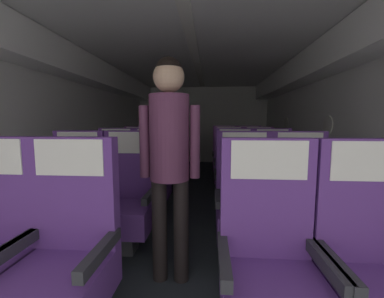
# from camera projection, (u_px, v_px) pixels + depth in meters

# --- Properties ---
(ground) EXTENTS (3.89, 7.70, 0.02)m
(ground) POSITION_uv_depth(u_px,v_px,m) (194.00, 204.00, 3.55)
(ground) COLOR #23282D
(fuselage_shell) EXTENTS (3.77, 7.35, 2.20)m
(fuselage_shell) POSITION_uv_depth(u_px,v_px,m) (195.00, 93.00, 3.65)
(fuselage_shell) COLOR silver
(fuselage_shell) RESTS_ON ground
(seat_a_left_aisle) EXTENTS (0.51, 0.51, 1.09)m
(seat_a_left_aisle) POSITION_uv_depth(u_px,v_px,m) (64.00, 257.00, 1.30)
(seat_a_left_aisle) COLOR #38383D
(seat_a_left_aisle) RESTS_ON ground
(seat_a_right_aisle) EXTENTS (0.51, 0.51, 1.09)m
(seat_a_right_aisle) POSITION_uv_depth(u_px,v_px,m) (375.00, 272.00, 1.18)
(seat_a_right_aisle) COLOR #38383D
(seat_a_right_aisle) RESTS_ON ground
(seat_a_right_window) EXTENTS (0.51, 0.51, 1.09)m
(seat_a_right_window) POSITION_uv_depth(u_px,v_px,m) (270.00, 267.00, 1.22)
(seat_a_right_window) COLOR #38383D
(seat_a_right_window) RESTS_ON ground
(seat_b_left_window) EXTENTS (0.51, 0.51, 1.09)m
(seat_b_left_window) POSITION_uv_depth(u_px,v_px,m) (75.00, 200.00, 2.26)
(seat_b_left_window) COLOR #38383D
(seat_b_left_window) RESTS_ON ground
(seat_b_left_aisle) EXTENTS (0.51, 0.51, 1.09)m
(seat_b_left_aisle) POSITION_uv_depth(u_px,v_px,m) (127.00, 200.00, 2.25)
(seat_b_left_aisle) COLOR #38383D
(seat_b_left_aisle) RESTS_ON ground
(seat_b_right_aisle) EXTENTS (0.51, 0.51, 1.09)m
(seat_b_right_aisle) POSITION_uv_depth(u_px,v_px,m) (301.00, 205.00, 2.13)
(seat_b_right_aisle) COLOR #38383D
(seat_b_right_aisle) RESTS_ON ground
(seat_b_right_window) EXTENTS (0.51, 0.51, 1.09)m
(seat_b_right_window) POSITION_uv_depth(u_px,v_px,m) (244.00, 204.00, 2.14)
(seat_b_right_window) COLOR #38383D
(seat_b_right_window) RESTS_ON ground
(seat_c_left_window) EXTENTS (0.51, 0.51, 1.09)m
(seat_c_left_window) POSITION_uv_depth(u_px,v_px,m) (115.00, 177.00, 3.20)
(seat_c_left_window) COLOR #38383D
(seat_c_left_window) RESTS_ON ground
(seat_c_left_aisle) EXTENTS (0.51, 0.51, 1.09)m
(seat_c_left_aisle) POSITION_uv_depth(u_px,v_px,m) (151.00, 178.00, 3.15)
(seat_c_left_aisle) COLOR #38383D
(seat_c_left_aisle) RESTS_ON ground
(seat_c_right_aisle) EXTENTS (0.51, 0.51, 1.09)m
(seat_c_right_aisle) POSITION_uv_depth(u_px,v_px,m) (273.00, 179.00, 3.04)
(seat_c_right_aisle) COLOR #38383D
(seat_c_right_aisle) RESTS_ON ground
(seat_c_right_window) EXTENTS (0.51, 0.51, 1.09)m
(seat_c_right_window) POSITION_uv_depth(u_px,v_px,m) (235.00, 179.00, 3.07)
(seat_c_right_window) COLOR #38383D
(seat_c_right_window) RESTS_ON ground
(seat_d_left_window) EXTENTS (0.51, 0.51, 1.09)m
(seat_d_left_window) POSITION_uv_depth(u_px,v_px,m) (137.00, 164.00, 4.14)
(seat_d_left_window) COLOR #38383D
(seat_d_left_window) RESTS_ON ground
(seat_d_left_aisle) EXTENTS (0.51, 0.51, 1.09)m
(seat_d_left_aisle) POSITION_uv_depth(u_px,v_px,m) (165.00, 164.00, 4.10)
(seat_d_left_aisle) COLOR #38383D
(seat_d_left_aisle) RESTS_ON ground
(seat_d_right_aisle) EXTENTS (0.51, 0.51, 1.09)m
(seat_d_right_aisle) POSITION_uv_depth(u_px,v_px,m) (259.00, 166.00, 3.98)
(seat_d_right_aisle) COLOR #38383D
(seat_d_right_aisle) RESTS_ON ground
(seat_d_right_window) EXTENTS (0.51, 0.51, 1.09)m
(seat_d_right_window) POSITION_uv_depth(u_px,v_px,m) (229.00, 166.00, 4.01)
(seat_d_right_window) COLOR #38383D
(seat_d_right_window) RESTS_ON ground
(seat_e_left_window) EXTENTS (0.51, 0.51, 1.09)m
(seat_e_left_window) POSITION_uv_depth(u_px,v_px,m) (149.00, 156.00, 5.06)
(seat_e_left_window) COLOR #38383D
(seat_e_left_window) RESTS_ON ground
(seat_e_left_aisle) EXTENTS (0.51, 0.51, 1.09)m
(seat_e_left_aisle) POSITION_uv_depth(u_px,v_px,m) (173.00, 157.00, 5.03)
(seat_e_left_aisle) COLOR #38383D
(seat_e_left_aisle) RESTS_ON ground
(seat_e_right_aisle) EXTENTS (0.51, 0.51, 1.09)m
(seat_e_right_aisle) POSITION_uv_depth(u_px,v_px,m) (249.00, 157.00, 4.90)
(seat_e_right_aisle) COLOR #38383D
(seat_e_right_aisle) RESTS_ON ground
(seat_e_right_window) EXTENTS (0.51, 0.51, 1.09)m
(seat_e_right_window) POSITION_uv_depth(u_px,v_px,m) (225.00, 157.00, 4.96)
(seat_e_right_window) COLOR #38383D
(seat_e_right_window) RESTS_ON ground
(flight_attendant) EXTENTS (0.43, 0.28, 1.61)m
(flight_attendant) POSITION_uv_depth(u_px,v_px,m) (170.00, 147.00, 1.73)
(flight_attendant) COLOR black
(flight_attendant) RESTS_ON ground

